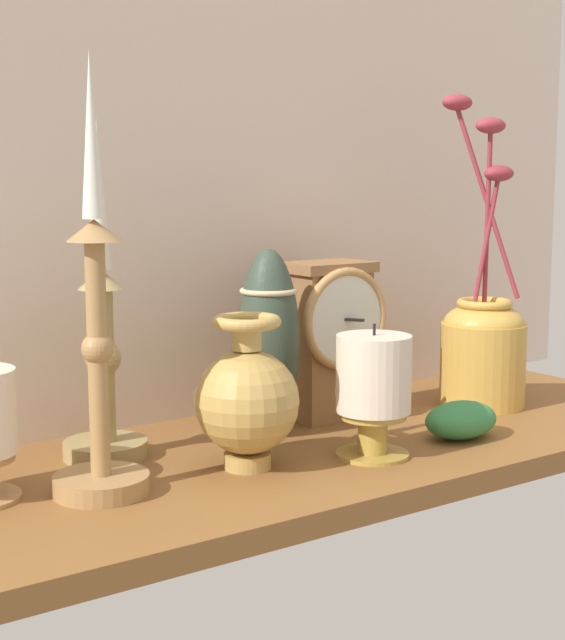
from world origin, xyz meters
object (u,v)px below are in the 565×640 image
Objects in this scene: candlestick_tall_left at (98,356)px; brass_vase_jar at (483,341)px; mantel_clock at (330,336)px; pillar_candle_front at (373,386)px; brass_vase_bulbous at (247,399)px; tall_ceramic_vase at (269,342)px; candlestick_tall_center at (103,351)px.

brass_vase_jar is (54.30, 4.02, -4.54)cm from candlestick_tall_left.
mantel_clock is 35.69cm from candlestick_tall_left.
pillar_candle_front is at bearing -111.62° from mantel_clock.
mantel_clock is 0.49× the size of brass_vase_jar.
tall_ceramic_vase is at bearing 45.70° from brass_vase_bulbous.
brass_vase_jar is 27.65cm from pillar_candle_front.
brass_vase_jar reaches higher than candlestick_tall_center.
mantel_clock is 0.55× the size of candlestick_tall_center.
brass_vase_jar reaches higher than brass_vase_bulbous.
brass_vase_jar is (39.07, 5.26, 1.18)cm from brass_vase_bulbous.
candlestick_tall_left is at bearing -163.98° from mantel_clock.
candlestick_tall_left is (-34.20, -9.82, 2.78)cm from mantel_clock.
candlestick_tall_left is 25.04cm from tall_ceramic_vase.
brass_vase_jar is (20.10, -5.80, -1.75)cm from mantel_clock.
brass_vase_bulbous is (10.09, -11.60, -4.16)cm from candlestick_tall_center.
candlestick_tall_center is 18.87cm from tall_ceramic_vase.
tall_ceramic_vase is (23.78, 7.53, -2.15)cm from candlestick_tall_left.
candlestick_tall_left is at bearing 175.35° from brass_vase_bulbous.
brass_vase_bulbous is at bearing -172.33° from brass_vase_jar.
tall_ceramic_vase is (-10.42, -2.29, 0.63)cm from mantel_clock.
candlestick_tall_center is 49.66cm from brass_vase_jar.
brass_vase_bulbous is (-18.97, -11.06, -2.94)cm from mantel_clock.
brass_vase_bulbous is at bearing -48.97° from candlestick_tall_center.
mantel_clock is at bearing 16.02° from candlestick_tall_left.
mantel_clock is 29.10cm from candlestick_tall_center.
brass_vase_jar is 1.84× the size of tall_ceramic_vase.
mantel_clock is 1.22× the size of brass_vase_bulbous.
candlestick_tall_left is 11.67cm from candlestick_tall_center.
mantel_clock is at bearing 12.41° from tall_ceramic_vase.
candlestick_tall_left is 29.22cm from pillar_candle_front.
brass_vase_bulbous is at bearing -134.30° from tall_ceramic_vase.
pillar_candle_front is (23.11, -15.56, -3.82)cm from candlestick_tall_center.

